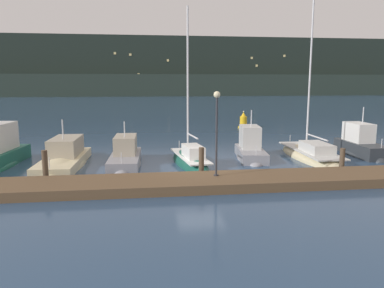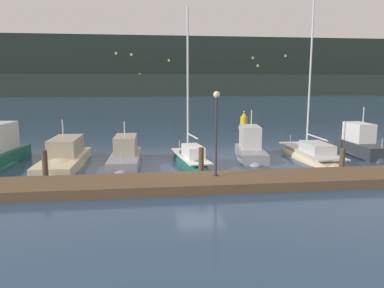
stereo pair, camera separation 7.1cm
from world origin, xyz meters
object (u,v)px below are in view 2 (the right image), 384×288
at_px(sailboat_berth_7, 310,156).
at_px(motorboat_berth_6, 250,152).
at_px(motorboat_berth_8, 361,149).
at_px(channel_buoy, 244,122).
at_px(motorboat_berth_4, 125,160).
at_px(sailboat_berth_5, 190,162).
at_px(dock_lamppost, 216,120).
at_px(motorboat_berth_3, 65,162).

bearing_deg(sailboat_berth_7, motorboat_berth_6, 173.52).
distance_m(motorboat_berth_8, channel_buoy, 16.59).
bearing_deg(sailboat_berth_7, motorboat_berth_8, 8.44).
bearing_deg(motorboat_berth_8, motorboat_berth_4, -176.59).
relative_size(sailboat_berth_5, motorboat_berth_6, 1.97).
xyz_separation_m(motorboat_berth_4, sailboat_berth_7, (12.12, 0.37, -0.13)).
bearing_deg(motorboat_berth_6, dock_lamppost, -120.12).
bearing_deg(motorboat_berth_8, sailboat_berth_5, -172.83).
distance_m(motorboat_berth_6, channel_buoy, 16.71).
distance_m(motorboat_berth_6, dock_lamppost, 7.53).
bearing_deg(motorboat_berth_6, motorboat_berth_8, 0.95).
relative_size(sailboat_berth_5, channel_buoy, 5.42).
xyz_separation_m(sailboat_berth_5, channel_buoy, (8.15, 17.63, 0.55)).
bearing_deg(sailboat_berth_5, motorboat_berth_8, 7.17).
distance_m(motorboat_berth_6, motorboat_berth_8, 7.92).
relative_size(motorboat_berth_3, dock_lamppost, 1.80).
distance_m(sailboat_berth_7, dock_lamppost, 9.84).
bearing_deg(motorboat_berth_3, motorboat_berth_4, -2.45).
xyz_separation_m(channel_buoy, dock_lamppost, (-7.45, -22.28, 2.51)).
bearing_deg(dock_lamppost, motorboat_berth_4, 131.54).
xyz_separation_m(motorboat_berth_4, sailboat_berth_5, (3.93, -0.57, -0.12)).
height_order(motorboat_berth_3, sailboat_berth_7, sailboat_berth_7).
height_order(motorboat_berth_4, sailboat_berth_7, sailboat_berth_7).
bearing_deg(channel_buoy, dock_lamppost, -108.49).
height_order(channel_buoy, dock_lamppost, dock_lamppost).
height_order(sailboat_berth_7, motorboat_berth_8, sailboat_berth_7).
height_order(sailboat_berth_7, channel_buoy, sailboat_berth_7).
relative_size(sailboat_berth_5, sailboat_berth_7, 0.81).
height_order(sailboat_berth_5, sailboat_berth_7, sailboat_berth_7).
xyz_separation_m(sailboat_berth_7, dock_lamppost, (-7.49, -5.60, 3.07)).
bearing_deg(channel_buoy, motorboat_berth_8, -76.14).
height_order(motorboat_berth_6, sailboat_berth_7, sailboat_berth_7).
relative_size(motorboat_berth_4, motorboat_berth_6, 1.14).
distance_m(motorboat_berth_8, dock_lamppost, 13.29).
relative_size(motorboat_berth_4, motorboat_berth_8, 1.12).
distance_m(motorboat_berth_4, sailboat_berth_7, 12.12).
relative_size(sailboat_berth_7, dock_lamppost, 3.05).
bearing_deg(motorboat_berth_8, motorboat_berth_6, -179.05).
bearing_deg(channel_buoy, sailboat_berth_5, -114.80).
height_order(sailboat_berth_5, motorboat_berth_8, sailboat_berth_5).
xyz_separation_m(sailboat_berth_5, motorboat_berth_6, (4.20, 1.39, 0.27)).
relative_size(motorboat_berth_4, channel_buoy, 3.15).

